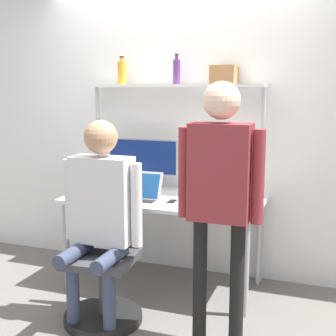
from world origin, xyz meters
TOP-DOWN VIEW (x-y plane):
  - ground_plane at (0.00, 0.00)m, footprint 12.00×12.00m
  - wall_back at (0.00, 0.84)m, footprint 8.00×0.06m
  - desk at (0.00, 0.41)m, footprint 1.61×0.79m
  - shelf_unit at (0.00, 0.68)m, footprint 1.53×0.24m
  - monitor at (-0.30, 0.66)m, footprint 0.65×0.23m
  - laptop at (-0.15, 0.25)m, footprint 0.34×0.23m
  - cell_phone at (0.12, 0.26)m, footprint 0.07×0.15m
  - office_chair at (-0.20, -0.30)m, footprint 0.56×0.56m
  - person_seated at (-0.19, -0.34)m, footprint 0.59×0.48m
  - person_standing at (0.65, -0.37)m, footprint 0.54×0.23m
  - bottle_amber at (-0.50, 0.68)m, footprint 0.08×0.08m
  - bottle_purple at (0.01, 0.68)m, footprint 0.06×0.06m
  - storage_box at (0.42, 0.68)m, footprint 0.20×0.21m

SIDE VIEW (x-z plane):
  - ground_plane at x=0.00m, z-range 0.00..0.00m
  - office_chair at x=-0.20m, z-range -0.18..0.77m
  - desk at x=0.00m, z-range 0.30..1.07m
  - cell_phone at x=0.12m, z-range 0.76..0.77m
  - laptop at x=-0.15m, z-range 0.71..0.94m
  - person_seated at x=-0.19m, z-range 0.14..1.58m
  - monitor at x=-0.30m, z-range 0.80..1.24m
  - person_standing at x=0.65m, z-range 0.24..1.93m
  - wall_back at x=0.00m, z-range 0.00..2.70m
  - shelf_unit at x=0.00m, z-range 0.57..2.25m
  - storage_box at x=0.42m, z-range 1.68..1.83m
  - bottle_amber at x=-0.50m, z-range 1.66..1.91m
  - bottle_purple at x=0.01m, z-range 1.66..1.91m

